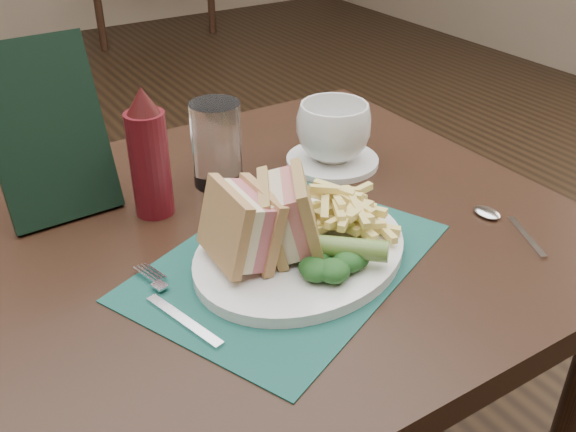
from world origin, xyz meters
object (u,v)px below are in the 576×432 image
Objects in this scene: sandwich_half_a at (225,230)px; table_main at (251,420)px; check_presenter at (48,132)px; drinking_glass at (217,144)px; sandwich_half_b at (273,214)px; coffee_cup at (333,132)px; saucer at (332,161)px; ketchup_bottle at (149,153)px; placemat at (288,261)px; plate at (301,252)px.

table_main is at bearing 53.60° from sandwich_half_a.
check_presenter reaches higher than sandwich_half_a.
sandwich_half_b is at bearing -99.43° from drinking_glass.
drinking_glass is at bearing 168.21° from coffee_cup.
coffee_cup is 0.43m from check_presenter.
sandwich_half_a is 0.67× the size of saucer.
table_main is at bearing -53.43° from ketchup_bottle.
table_main is 0.46m from sandwich_half_a.
sandwich_half_a is at bearing -67.90° from check_presenter.
placemat is 0.02m from plate.
plate is 0.07m from sandwich_half_b.
ketchup_bottle is 0.75× the size of check_presenter.
ketchup_bottle is (-0.08, 0.11, 0.47)m from table_main.
sandwich_half_b is at bearing 2.38° from sandwich_half_a.
placemat is 1.55× the size of check_presenter.
table_main is 0.39m from placemat.
drinking_glass reaches higher than sandwich_half_b.
table_main is 4.84× the size of ketchup_bottle.
coffee_cup is 0.19m from drinking_glass.
ketchup_bottle is (-0.30, 0.01, 0.04)m from coffee_cup.
placemat is 1.28× the size of plate.
ketchup_bottle is (-0.11, 0.21, 0.08)m from plate.
plate is at bearing -134.08° from coffee_cup.
saucer is 0.05m from coffee_cup.
ketchup_bottle is at bearing 178.25° from coffee_cup.
saucer reaches higher than placemat.
drinking_glass is at bearing 14.37° from ketchup_bottle.
table_main is at bearing 117.37° from sandwich_half_b.
ketchup_bottle is 0.14m from check_presenter.
sandwich_half_b is 0.41× the size of check_presenter.
sandwich_half_b is 0.21m from ketchup_bottle.
sandwich_half_a is 0.30m from check_presenter.
placemat is at bearing -12.07° from sandwich_half_b.
saucer is (0.29, 0.18, -0.06)m from sandwich_half_a.
table_main is 0.56m from check_presenter.
placemat is 3.83× the size of sandwich_half_a.
coffee_cup is at bearing 43.07° from placemat.
plate is at bearing -61.76° from ketchup_bottle.
plate is 0.25m from ketchup_bottle.
drinking_glass reaches higher than placemat.
sandwich_half_a is at bearing 152.91° from plate.
check_presenter is at bearing 153.44° from sandwich_half_b.
placemat is at bearing -82.64° from table_main.
ketchup_bottle is at bearing 178.25° from saucer.
table_main is 0.40m from plate.
check_presenter is at bearing 116.78° from sandwich_half_a.
sandwich_half_a is (-0.07, -0.08, 0.44)m from table_main.
check_presenter is at bearing 167.96° from drinking_glass.
ketchup_bottle reaches higher than saucer.
coffee_cup is at bearing 0.00° from saucer.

